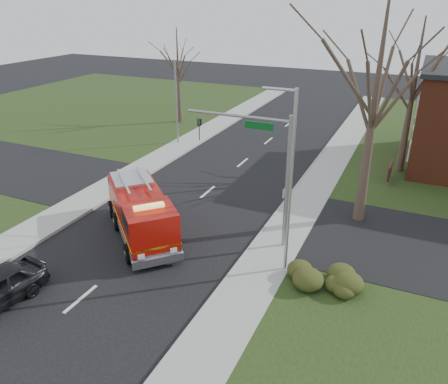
% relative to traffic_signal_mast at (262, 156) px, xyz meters
% --- Properties ---
extents(ground, '(120.00, 120.00, 0.00)m').
position_rel_traffic_signal_mast_xyz_m(ground, '(-5.21, -1.50, -4.71)').
color(ground, black).
rests_on(ground, ground).
extents(sidewalk_right, '(2.40, 80.00, 0.15)m').
position_rel_traffic_signal_mast_xyz_m(sidewalk_right, '(0.99, -1.50, -4.63)').
color(sidewalk_right, gray).
rests_on(sidewalk_right, ground).
extents(sidewalk_left, '(2.40, 80.00, 0.15)m').
position_rel_traffic_signal_mast_xyz_m(sidewalk_left, '(-11.41, -1.50, -4.63)').
color(sidewalk_left, gray).
rests_on(sidewalk_left, ground).
extents(health_center_sign, '(0.12, 2.00, 1.40)m').
position_rel_traffic_signal_mast_xyz_m(health_center_sign, '(5.29, 11.00, -3.83)').
color(health_center_sign, '#451017').
rests_on(health_center_sign, ground).
extents(hedge_corner, '(2.80, 2.00, 0.90)m').
position_rel_traffic_signal_mast_xyz_m(hedge_corner, '(3.79, -2.50, -4.13)').
color(hedge_corner, '#2A3212').
rests_on(hedge_corner, lawn_right).
extents(bare_tree_near, '(6.00, 6.00, 12.00)m').
position_rel_traffic_signal_mast_xyz_m(bare_tree_near, '(4.29, 4.50, 2.71)').
color(bare_tree_near, '#3F2F25').
rests_on(bare_tree_near, ground).
extents(bare_tree_far, '(5.25, 5.25, 10.50)m').
position_rel_traffic_signal_mast_xyz_m(bare_tree_far, '(5.79, 13.50, 1.78)').
color(bare_tree_far, '#3F2F25').
rests_on(bare_tree_far, ground).
extents(bare_tree_left, '(4.50, 4.50, 9.00)m').
position_rel_traffic_signal_mast_xyz_m(bare_tree_left, '(-15.21, 18.50, 0.86)').
color(bare_tree_left, '#3F2F25').
rests_on(bare_tree_left, ground).
extents(traffic_signal_mast, '(5.29, 0.18, 6.80)m').
position_rel_traffic_signal_mast_xyz_m(traffic_signal_mast, '(0.00, 0.00, 0.00)').
color(traffic_signal_mast, gray).
rests_on(traffic_signal_mast, ground).
extents(streetlight_pole, '(1.48, 0.16, 8.40)m').
position_rel_traffic_signal_mast_xyz_m(streetlight_pole, '(1.93, -2.00, -0.16)').
color(streetlight_pole, '#B7BABF').
rests_on(streetlight_pole, ground).
extents(utility_pole_far, '(0.14, 0.14, 7.00)m').
position_rel_traffic_signal_mast_xyz_m(utility_pole_far, '(-12.01, 12.50, -1.21)').
color(utility_pole_far, gray).
rests_on(utility_pole_far, ground).
extents(fire_engine, '(6.64, 6.53, 2.80)m').
position_rel_traffic_signal_mast_xyz_m(fire_engine, '(-5.82, -1.94, -3.44)').
color(fire_engine, '#A60E07').
rests_on(fire_engine, ground).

